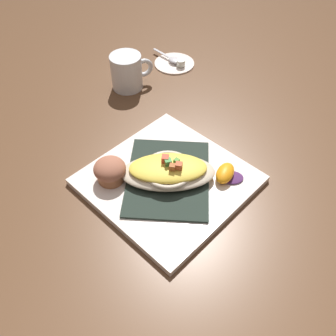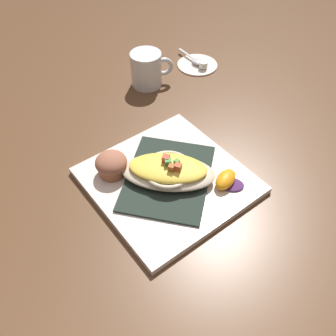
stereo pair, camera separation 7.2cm
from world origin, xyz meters
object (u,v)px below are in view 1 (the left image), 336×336
orange_garnish (226,174)px  gratin_dish (168,170)px  creamer_saucer (174,63)px  spoon (173,59)px  creamer_cup_0 (181,63)px  square_plate (168,180)px  coffee_mug (127,73)px  muffin (110,171)px

orange_garnish → gratin_dish: bearing=-123.4°
creamer_saucer → spoon: size_ratio=1.08×
gratin_dish → creamer_cup_0: (-0.34, 0.27, -0.02)m
spoon → square_plate: bearing=-36.0°
orange_garnish → creamer_saucer: orange_garnish is taller
spoon → coffee_mug: bearing=-80.3°
muffin → creamer_saucer: 0.47m
coffee_mug → creamer_saucer: (-0.02, 0.17, -0.04)m
muffin → creamer_cup_0: size_ratio=2.68×
muffin → orange_garnish: muffin is taller
gratin_dish → spoon: size_ratio=1.99×
gratin_dish → creamer_cup_0: size_ratio=8.83×
coffee_mug → spoon: 0.17m
gratin_dish → spoon: 0.46m
creamer_saucer → creamer_cup_0: bearing=10.0°
muffin → coffee_mug: size_ratio=0.57×
creamer_saucer → creamer_cup_0: creamer_cup_0 is taller
gratin_dish → orange_garnish: bearing=56.6°
coffee_mug → spoon: coffee_mug is taller
gratin_dish → muffin: 0.11m
orange_garnish → square_plate: bearing=-123.4°
muffin → spoon: 0.48m
creamer_cup_0 → coffee_mug: bearing=-90.9°
orange_garnish → spoon: 0.47m
square_plate → creamer_saucer: size_ratio=2.56×
muffin → creamer_cup_0: (-0.28, 0.37, -0.02)m
spoon → creamer_cup_0: (0.03, 0.01, 0.00)m
spoon → creamer_cup_0: creamer_cup_0 is taller
gratin_dish → creamer_saucer: 0.45m
orange_garnish → creamer_cup_0: 0.44m
muffin → creamer_cup_0: bearing=126.7°
gratin_dish → orange_garnish: size_ratio=2.91×
creamer_saucer → spoon: spoon is taller
spoon → creamer_cup_0: 0.03m
gratin_dish → muffin: gratin_dish is taller
creamer_cup_0 → spoon: bearing=-170.0°
coffee_mug → creamer_saucer: coffee_mug is taller
square_plate → muffin: (-0.06, -0.10, 0.03)m
gratin_dish → creamer_saucer: bearing=143.5°
gratin_dish → creamer_saucer: size_ratio=1.84×
coffee_mug → creamer_saucer: 0.17m
square_plate → creamer_cup_0: (-0.34, 0.27, 0.01)m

